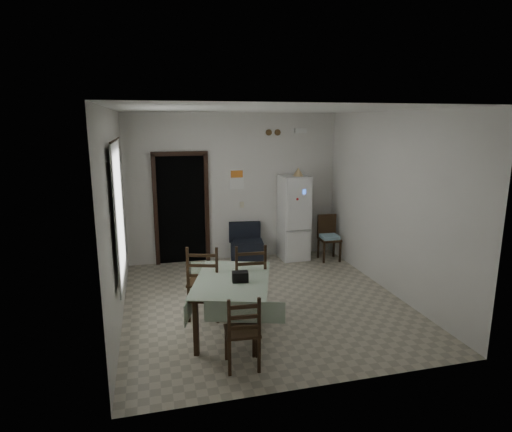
{
  "coord_description": "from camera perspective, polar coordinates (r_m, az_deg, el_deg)",
  "views": [
    {
      "loc": [
        -1.65,
        -5.98,
        2.73
      ],
      "look_at": [
        0.0,
        0.5,
        1.25
      ],
      "focal_mm": 30.0,
      "sensor_mm": 36.0,
      "label": 1
    }
  ],
  "objects": [
    {
      "name": "corner_chair",
      "position": [
        8.67,
        9.76,
        -2.94
      ],
      "size": [
        0.41,
        0.41,
        0.9
      ],
      "primitive_type": null,
      "rotation": [
        0.0,
        0.0,
        -0.05
      ],
      "color": "black",
      "rests_on": "ground"
    },
    {
      "name": "light_switch",
      "position": [
        8.56,
        -1.89,
        1.52
      ],
      "size": [
        0.08,
        0.02,
        0.12
      ],
      "primitive_type": "cube",
      "color": "beige",
      "rests_on": "ground"
    },
    {
      "name": "vent_right",
      "position": [
        8.59,
        2.89,
        11.08
      ],
      "size": [
        0.12,
        0.03,
        0.12
      ],
      "primitive_type": "cylinder",
      "rotation": [
        1.57,
        0.0,
        0.0
      ],
      "color": "brown",
      "rests_on": "ground"
    },
    {
      "name": "black_bag",
      "position": [
        5.48,
        -2.14,
        -8.09
      ],
      "size": [
        0.22,
        0.14,
        0.13
      ],
      "primitive_type": "cube",
      "rotation": [
        0.0,
        0.0,
        -0.11
      ],
      "color": "black",
      "rests_on": "dining_table"
    },
    {
      "name": "wall_front",
      "position": [
        4.27,
        9.17,
        -5.13
      ],
      "size": [
        4.2,
        0.02,
        2.9
      ],
      "primitive_type": null,
      "color": "silver",
      "rests_on": "ground"
    },
    {
      "name": "dining_chair_far_right",
      "position": [
        6.16,
        -1.0,
        -8.32
      ],
      "size": [
        0.49,
        0.49,
        1.08
      ],
      "primitive_type": null,
      "rotation": [
        0.0,
        0.0,
        3.08
      ],
      "color": "black",
      "rests_on": "ground"
    },
    {
      "name": "window_recess",
      "position": [
        5.92,
        -18.85,
        0.3
      ],
      "size": [
        0.1,
        1.2,
        1.6
      ],
      "primitive_type": "cube",
      "color": "silver",
      "rests_on": "ground"
    },
    {
      "name": "ground",
      "position": [
        6.77,
        1.06,
        -11.28
      ],
      "size": [
        4.5,
        4.5,
        0.0
      ],
      "primitive_type": "plane",
      "color": "#A69E87",
      "rests_on": "ground"
    },
    {
      "name": "wall_right",
      "position": [
        7.17,
        17.53,
        1.62
      ],
      "size": [
        0.02,
        4.5,
        2.9
      ],
      "primitive_type": null,
      "color": "silver",
      "rests_on": "ground"
    },
    {
      "name": "tan_cone",
      "position": [
        8.41,
        5.65,
        5.89
      ],
      "size": [
        0.22,
        0.22,
        0.17
      ],
      "primitive_type": "cone",
      "rotation": [
        0.0,
        0.0,
        -0.1
      ],
      "color": "tan",
      "rests_on": "fridge"
    },
    {
      "name": "curtain_rod",
      "position": [
        5.79,
        -18.32,
        9.59
      ],
      "size": [
        0.02,
        1.6,
        0.02
      ],
      "primitive_type": "cylinder",
      "rotation": [
        1.57,
        0.0,
        0.0
      ],
      "color": "black",
      "rests_on": "ground"
    },
    {
      "name": "navy_seat",
      "position": [
        8.45,
        -1.18,
        -3.65
      ],
      "size": [
        0.71,
        0.69,
        0.76
      ],
      "primitive_type": null,
      "rotation": [
        0.0,
        0.0,
        -0.14
      ],
      "color": "black",
      "rests_on": "ground"
    },
    {
      "name": "vent_left",
      "position": [
        8.54,
        1.72,
        11.08
      ],
      "size": [
        0.12,
        0.03,
        0.12
      ],
      "primitive_type": "cylinder",
      "rotation": [
        1.57,
        0.0,
        0.0
      ],
      "color": "brown",
      "rests_on": "ground"
    },
    {
      "name": "dining_chair_near_head",
      "position": [
        4.96,
        -1.87,
        -14.96
      ],
      "size": [
        0.41,
        0.41,
        0.89
      ],
      "primitive_type": null,
      "rotation": [
        0.0,
        0.0,
        3.07
      ],
      "color": "black",
      "rests_on": "ground"
    },
    {
      "name": "ceiling",
      "position": [
        6.2,
        1.17,
        14.06
      ],
      "size": [
        4.2,
        4.5,
        0.02
      ],
      "primitive_type": null,
      "color": "white",
      "rests_on": "ground"
    },
    {
      "name": "fridge",
      "position": [
        8.6,
        5.08,
        -0.23
      ],
      "size": [
        0.56,
        0.56,
        1.69
      ],
      "primitive_type": null,
      "rotation": [
        0.0,
        0.0,
        0.03
      ],
      "color": "white",
      "rests_on": "ground"
    },
    {
      "name": "doorway",
      "position": [
        8.61,
        -10.02,
        1.12
      ],
      "size": [
        1.06,
        0.52,
        2.22
      ],
      "color": "black",
      "rests_on": "ground"
    },
    {
      "name": "dining_table",
      "position": [
        5.74,
        -3.14,
        -11.81
      ],
      "size": [
        1.32,
        1.63,
        0.74
      ],
      "primitive_type": null,
      "rotation": [
        0.0,
        0.0,
        -0.3
      ],
      "color": "#9CB197",
      "rests_on": "ground"
    },
    {
      "name": "wall_back",
      "position": [
        8.49,
        -2.92,
        3.8
      ],
      "size": [
        4.2,
        0.02,
        2.9
      ],
      "primitive_type": null,
      "color": "silver",
      "rests_on": "ground"
    },
    {
      "name": "wall_left",
      "position": [
        6.13,
        -18.18,
        -0.2
      ],
      "size": [
        0.02,
        4.5,
        2.9
      ],
      "primitive_type": null,
      "color": "silver",
      "rests_on": "ground"
    },
    {
      "name": "dining_chair_far_left",
      "position": [
        6.13,
        -6.78,
        -8.52
      ],
      "size": [
        0.58,
        0.58,
        1.08
      ],
      "primitive_type": null,
      "rotation": [
        0.0,
        0.0,
        2.83
      ],
      "color": "black",
      "rests_on": "ground"
    },
    {
      "name": "calendar_image",
      "position": [
        8.44,
        -2.58,
        5.61
      ],
      "size": [
        0.24,
        0.01,
        0.14
      ],
      "primitive_type": "cube",
      "color": "orange",
      "rests_on": "ground"
    },
    {
      "name": "curtain",
      "position": [
        5.91,
        -17.78,
        0.36
      ],
      "size": [
        0.02,
        1.45,
        1.85
      ],
      "primitive_type": "cube",
      "color": "silver",
      "rests_on": "ground"
    },
    {
      "name": "emergency_light",
      "position": [
        8.72,
        5.95,
        11.25
      ],
      "size": [
        0.25,
        0.07,
        0.09
      ],
      "primitive_type": "cube",
      "color": "white",
      "rests_on": "ground"
    },
    {
      "name": "calendar",
      "position": [
        8.46,
        -2.58,
        4.94
      ],
      "size": [
        0.28,
        0.02,
        0.4
      ],
      "primitive_type": "cube",
      "color": "white",
      "rests_on": "ground"
    }
  ]
}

